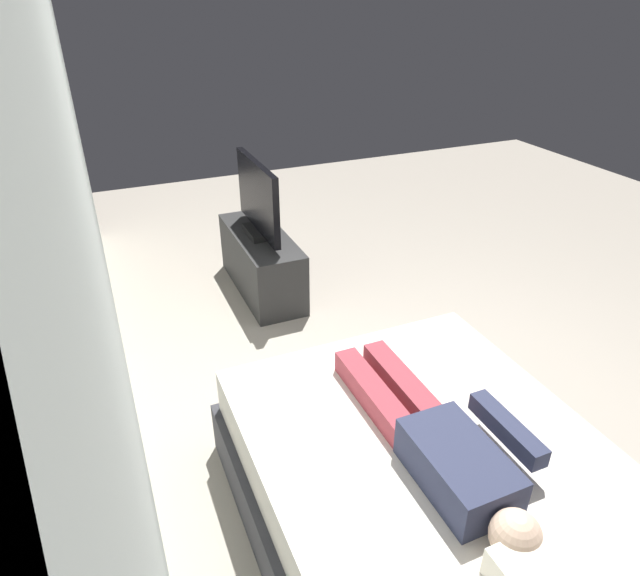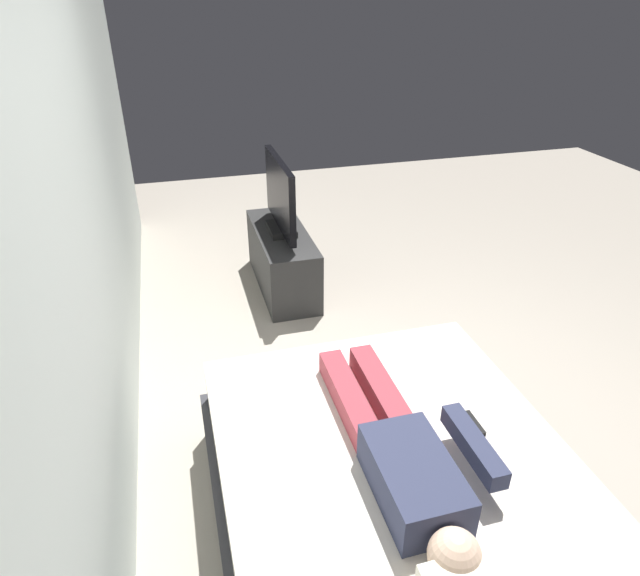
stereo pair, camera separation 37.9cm
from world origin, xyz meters
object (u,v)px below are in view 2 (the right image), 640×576
at_px(person, 403,455).
at_px(tv, 280,198).
at_px(tv_stand, 282,259).
at_px(bed, 402,520).
at_px(remote, 473,423).

xyz_separation_m(person, tv, (2.58, -0.05, 0.16)).
bearing_deg(tv, tv_stand, 0.00).
height_order(bed, tv_stand, bed).
xyz_separation_m(bed, remote, (0.18, -0.39, 0.29)).
distance_m(remote, tv, 2.47).
bearing_deg(tv, person, 178.89).
bearing_deg(tv_stand, person, 178.89).
relative_size(bed, tv, 2.28).
height_order(person, remote, person).
height_order(bed, person, person).
bearing_deg(tv_stand, remote, -171.69).
distance_m(tv_stand, tv, 0.53).
xyz_separation_m(remote, tv, (2.43, 0.35, 0.24)).
distance_m(bed, person, 0.36).
relative_size(person, tv_stand, 1.15).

